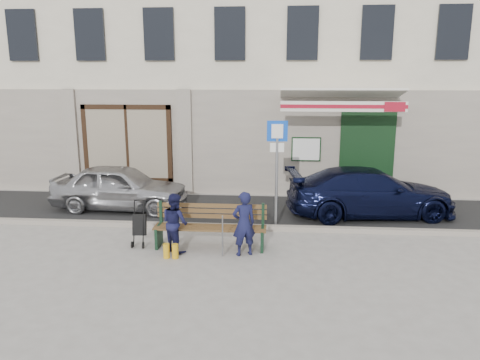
# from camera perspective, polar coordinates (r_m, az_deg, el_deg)

# --- Properties ---
(ground) EXTENTS (80.00, 80.00, 0.00)m
(ground) POSITION_cam_1_polar(r_m,az_deg,el_deg) (9.96, -4.10, -8.72)
(ground) COLOR #9E9991
(ground) RESTS_ON ground
(asphalt_lane) EXTENTS (60.00, 3.20, 0.01)m
(asphalt_lane) POSITION_cam_1_polar(r_m,az_deg,el_deg) (12.87, -2.00, -3.69)
(asphalt_lane) COLOR #282828
(asphalt_lane) RESTS_ON ground
(curb) EXTENTS (60.00, 0.18, 0.12)m
(curb) POSITION_cam_1_polar(r_m,az_deg,el_deg) (11.34, -2.95, -5.69)
(curb) COLOR #9E9384
(curb) RESTS_ON ground
(building) EXTENTS (20.00, 8.27, 10.00)m
(building) POSITION_cam_1_polar(r_m,az_deg,el_deg) (17.73, -0.00, 17.03)
(building) COLOR beige
(building) RESTS_ON ground
(car_silver) EXTENTS (3.74, 1.65, 1.25)m
(car_silver) POSITION_cam_1_polar(r_m,az_deg,el_deg) (13.23, -14.41, -0.85)
(car_silver) COLOR #A7A7AC
(car_silver) RESTS_ON ground
(car_navy) EXTENTS (4.54, 2.32, 1.26)m
(car_navy) POSITION_cam_1_polar(r_m,az_deg,el_deg) (12.71, 15.59, -1.45)
(car_navy) COLOR black
(car_navy) RESTS_ON ground
(parking_sign) EXTENTS (0.48, 0.08, 2.60)m
(parking_sign) POSITION_cam_1_polar(r_m,az_deg,el_deg) (11.03, 4.52, 2.75)
(parking_sign) COLOR gray
(parking_sign) RESTS_ON ground
(bench) EXTENTS (2.40, 1.17, 0.98)m
(bench) POSITION_cam_1_polar(r_m,az_deg,el_deg) (10.06, -3.92, -5.73)
(bench) COLOR brown
(bench) RESTS_ON ground
(man) EXTENTS (0.58, 0.49, 1.35)m
(man) POSITION_cam_1_polar(r_m,az_deg,el_deg) (9.56, 0.47, -5.34)
(man) COLOR #15173B
(man) RESTS_ON ground
(woman) EXTENTS (0.77, 0.76, 1.25)m
(woman) POSITION_cam_1_polar(r_m,az_deg,el_deg) (9.89, -7.93, -5.14)
(woman) COLOR #141639
(woman) RESTS_ON ground
(stroller) EXTENTS (0.31, 0.42, 0.99)m
(stroller) POSITION_cam_1_polar(r_m,az_deg,el_deg) (10.40, -12.17, -5.48)
(stroller) COLOR black
(stroller) RESTS_ON ground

